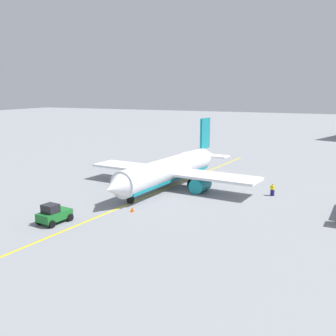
{
  "coord_description": "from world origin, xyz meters",
  "views": [
    {
      "loc": [
        51.03,
        23.47,
        14.28
      ],
      "look_at": [
        0.0,
        0.0,
        3.0
      ],
      "focal_mm": 41.87,
      "sensor_mm": 36.0,
      "label": 1
    }
  ],
  "objects_px": {
    "airplane": "(170,170)",
    "safety_cone_nose": "(133,209)",
    "refueling_worker": "(273,190)",
    "pushback_tug": "(54,214)"
  },
  "relations": [
    {
      "from": "pushback_tug",
      "to": "safety_cone_nose",
      "type": "bearing_deg",
      "value": 140.87
    },
    {
      "from": "airplane",
      "to": "safety_cone_nose",
      "type": "bearing_deg",
      "value": 4.09
    },
    {
      "from": "refueling_worker",
      "to": "airplane",
      "type": "bearing_deg",
      "value": -83.87
    },
    {
      "from": "refueling_worker",
      "to": "safety_cone_nose",
      "type": "xyz_separation_m",
      "value": [
        14.29,
        -13.84,
        -0.53
      ]
    },
    {
      "from": "airplane",
      "to": "refueling_worker",
      "type": "xyz_separation_m",
      "value": [
        -1.58,
        14.75,
        -1.75
      ]
    },
    {
      "from": "refueling_worker",
      "to": "safety_cone_nose",
      "type": "height_order",
      "value": "refueling_worker"
    },
    {
      "from": "pushback_tug",
      "to": "refueling_worker",
      "type": "bearing_deg",
      "value": 137.48
    },
    {
      "from": "pushback_tug",
      "to": "safety_cone_nose",
      "type": "distance_m",
      "value": 9.16
    },
    {
      "from": "refueling_worker",
      "to": "pushback_tug",
      "type": "bearing_deg",
      "value": -42.52
    },
    {
      "from": "airplane",
      "to": "pushback_tug",
      "type": "xyz_separation_m",
      "value": [
        19.8,
        -4.86,
        -1.57
      ]
    }
  ]
}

